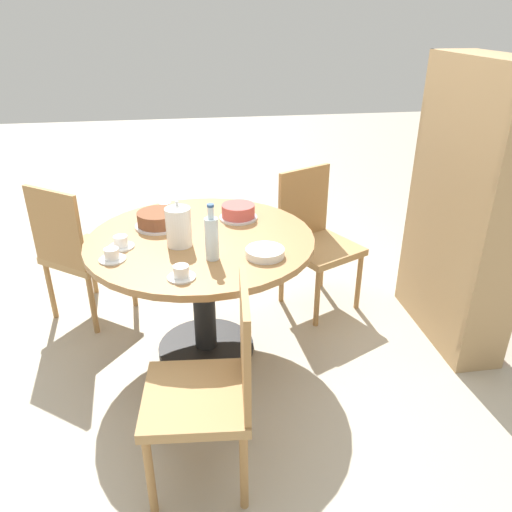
{
  "coord_description": "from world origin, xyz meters",
  "views": [
    {
      "loc": [
        2.41,
        -0.08,
        1.8
      ],
      "look_at": [
        0.0,
        0.3,
        0.59
      ],
      "focal_mm": 35.0,
      "sensor_mm": 36.0,
      "label": 1
    }
  ],
  "objects_px": {
    "bookshelf": "(463,212)",
    "cup_b": "(121,243)",
    "cup_a": "(112,256)",
    "cup_d": "(181,273)",
    "cake_main": "(159,219)",
    "chair_c": "(212,385)",
    "coffee_pot": "(179,225)",
    "cup_c": "(165,209)",
    "chair_a": "(315,237)",
    "chair_b": "(78,250)",
    "water_bottle": "(212,237)",
    "cake_second": "(238,212)"
  },
  "relations": [
    {
      "from": "bookshelf",
      "to": "cup_b",
      "type": "height_order",
      "value": "bookshelf"
    },
    {
      "from": "cup_a",
      "to": "cup_d",
      "type": "xyz_separation_m",
      "value": [
        0.23,
        0.32,
        0.0
      ]
    },
    {
      "from": "cake_main",
      "to": "cup_b",
      "type": "height_order",
      "value": "cake_main"
    },
    {
      "from": "chair_c",
      "to": "coffee_pot",
      "type": "distance_m",
      "value": 0.88
    },
    {
      "from": "cup_a",
      "to": "cake_main",
      "type": "bearing_deg",
      "value": 151.23
    },
    {
      "from": "cake_main",
      "to": "cup_b",
      "type": "distance_m",
      "value": 0.31
    },
    {
      "from": "coffee_pot",
      "to": "cup_c",
      "type": "distance_m",
      "value": 0.49
    },
    {
      "from": "chair_a",
      "to": "cake_main",
      "type": "xyz_separation_m",
      "value": [
        0.26,
        -0.97,
        0.29
      ]
    },
    {
      "from": "bookshelf",
      "to": "cup_b",
      "type": "distance_m",
      "value": 1.86
    },
    {
      "from": "chair_a",
      "to": "cup_d",
      "type": "bearing_deg",
      "value": -160.65
    },
    {
      "from": "cup_b",
      "to": "chair_a",
      "type": "bearing_deg",
      "value": 113.77
    },
    {
      "from": "chair_b",
      "to": "chair_c",
      "type": "bearing_deg",
      "value": 155.3
    },
    {
      "from": "water_bottle",
      "to": "chair_c",
      "type": "bearing_deg",
      "value": -5.33
    },
    {
      "from": "coffee_pot",
      "to": "cake_second",
      "type": "relative_size",
      "value": 1.1
    },
    {
      "from": "chair_b",
      "to": "cup_b",
      "type": "bearing_deg",
      "value": 159.01
    },
    {
      "from": "chair_c",
      "to": "cake_main",
      "type": "relative_size",
      "value": 3.45
    },
    {
      "from": "cup_a",
      "to": "cup_d",
      "type": "height_order",
      "value": "same"
    },
    {
      "from": "bookshelf",
      "to": "cup_b",
      "type": "xyz_separation_m",
      "value": [
        0.04,
        -1.86,
        -0.04
      ]
    },
    {
      "from": "chair_a",
      "to": "cup_b",
      "type": "relative_size",
      "value": 7.02
    },
    {
      "from": "chair_b",
      "to": "bookshelf",
      "type": "xyz_separation_m",
      "value": [
        0.5,
        2.19,
        0.31
      ]
    },
    {
      "from": "coffee_pot",
      "to": "cup_d",
      "type": "bearing_deg",
      "value": 0.22
    },
    {
      "from": "cake_second",
      "to": "cup_b",
      "type": "height_order",
      "value": "cake_second"
    },
    {
      "from": "cup_a",
      "to": "cup_c",
      "type": "height_order",
      "value": "same"
    },
    {
      "from": "cake_main",
      "to": "chair_a",
      "type": "bearing_deg",
      "value": 105.11
    },
    {
      "from": "chair_c",
      "to": "cup_b",
      "type": "bearing_deg",
      "value": -149.3
    },
    {
      "from": "chair_b",
      "to": "coffee_pot",
      "type": "relative_size",
      "value": 3.77
    },
    {
      "from": "cup_b",
      "to": "cake_second",
      "type": "bearing_deg",
      "value": 114.89
    },
    {
      "from": "chair_a",
      "to": "cake_second",
      "type": "height_order",
      "value": "chair_a"
    },
    {
      "from": "chair_b",
      "to": "cake_main",
      "type": "bearing_deg",
      "value": -172.39
    },
    {
      "from": "chair_c",
      "to": "cake_second",
      "type": "distance_m",
      "value": 1.17
    },
    {
      "from": "chair_a",
      "to": "cake_second",
      "type": "xyz_separation_m",
      "value": [
        0.22,
        -0.53,
        0.29
      ]
    },
    {
      "from": "chair_a",
      "to": "water_bottle",
      "type": "distance_m",
      "value": 1.07
    },
    {
      "from": "chair_a",
      "to": "chair_c",
      "type": "xyz_separation_m",
      "value": [
        1.32,
        -0.77,
        0.0
      ]
    },
    {
      "from": "water_bottle",
      "to": "cake_second",
      "type": "bearing_deg",
      "value": 159.36
    },
    {
      "from": "chair_b",
      "to": "cup_b",
      "type": "height_order",
      "value": "chair_b"
    },
    {
      "from": "water_bottle",
      "to": "cup_c",
      "type": "relative_size",
      "value": 2.17
    },
    {
      "from": "cup_c",
      "to": "cup_d",
      "type": "relative_size",
      "value": 1.0
    },
    {
      "from": "bookshelf",
      "to": "coffee_pot",
      "type": "xyz_separation_m",
      "value": [
        0.05,
        -1.57,
        0.04
      ]
    },
    {
      "from": "chair_a",
      "to": "chair_c",
      "type": "height_order",
      "value": "same"
    },
    {
      "from": "cup_b",
      "to": "cup_c",
      "type": "bearing_deg",
      "value": 154.53
    },
    {
      "from": "bookshelf",
      "to": "water_bottle",
      "type": "relative_size",
      "value": 5.77
    },
    {
      "from": "chair_a",
      "to": "bookshelf",
      "type": "height_order",
      "value": "bookshelf"
    },
    {
      "from": "coffee_pot",
      "to": "cup_d",
      "type": "relative_size",
      "value": 1.86
    },
    {
      "from": "cup_b",
      "to": "water_bottle",
      "type": "bearing_deg",
      "value": 66.1
    },
    {
      "from": "cup_b",
      "to": "chair_b",
      "type": "bearing_deg",
      "value": -148.13
    },
    {
      "from": "chair_a",
      "to": "cake_second",
      "type": "bearing_deg",
      "value": 176.22
    },
    {
      "from": "bookshelf",
      "to": "cup_d",
      "type": "bearing_deg",
      "value": 104.53
    },
    {
      "from": "coffee_pot",
      "to": "cup_c",
      "type": "height_order",
      "value": "coffee_pot"
    },
    {
      "from": "cup_d",
      "to": "bookshelf",
      "type": "bearing_deg",
      "value": 104.53
    },
    {
      "from": "cake_main",
      "to": "cup_d",
      "type": "distance_m",
      "value": 0.63
    }
  ]
}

